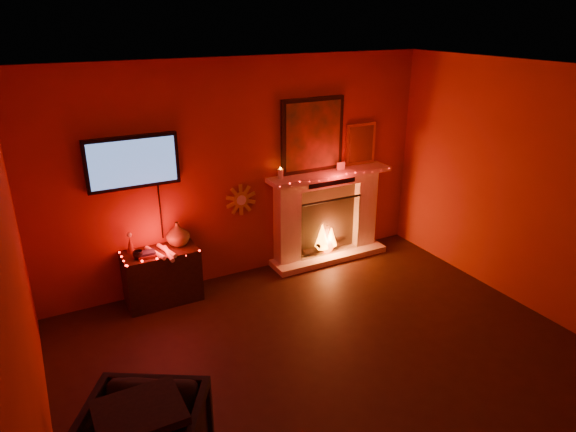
# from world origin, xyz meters

# --- Properties ---
(room) EXTENTS (5.00, 5.00, 5.00)m
(room) POSITION_xyz_m (0.00, 0.00, 1.35)
(room) COLOR black
(room) RESTS_ON ground
(floor) EXTENTS (5.00, 5.00, 0.00)m
(floor) POSITION_xyz_m (0.00, 0.00, 0.00)
(floor) COLOR black
(floor) RESTS_ON ground
(fireplace) EXTENTS (1.72, 0.40, 2.18)m
(fireplace) POSITION_xyz_m (1.14, 2.39, 0.72)
(fireplace) COLOR #F6E3CF
(fireplace) RESTS_ON floor
(tv) EXTENTS (1.00, 0.07, 1.24)m
(tv) POSITION_xyz_m (-1.30, 2.45, 1.65)
(tv) COLOR black
(tv) RESTS_ON room
(sunburst_clock) EXTENTS (0.40, 0.03, 0.40)m
(sunburst_clock) POSITION_xyz_m (-0.05, 2.48, 1.00)
(sunburst_clock) COLOR gold
(sunburst_clock) RESTS_ON room
(console_table) EXTENTS (0.84, 0.56, 0.92)m
(console_table) POSITION_xyz_m (-1.14, 2.26, 0.37)
(console_table) COLOR black
(console_table) RESTS_ON floor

